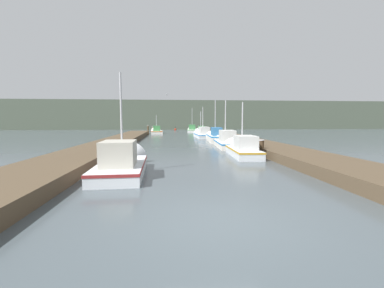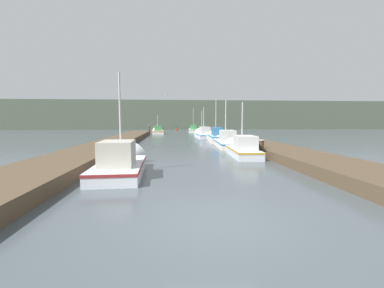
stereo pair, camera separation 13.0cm
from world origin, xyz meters
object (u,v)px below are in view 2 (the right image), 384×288
at_px(mooring_piling_0, 149,129).
at_px(mooring_piling_1, 261,148).
at_px(fishing_boat_3, 215,137).
at_px(fishing_boat_4, 203,134).
at_px(seagull_lead, 168,95).
at_px(mooring_piling_2, 154,129).
at_px(channel_buoy, 177,129).
at_px(fishing_boat_7, 193,130).
at_px(fishing_boat_2, 225,141).
at_px(fishing_boat_0, 122,162).
at_px(fishing_boat_1, 241,148).
at_px(fishing_boat_6, 158,131).

distance_m(mooring_piling_0, mooring_piling_1, 27.59).
relative_size(fishing_boat_3, fishing_boat_4, 1.06).
distance_m(fishing_boat_3, seagull_lead, 8.60).
relative_size(mooring_piling_2, channel_buoy, 1.01).
bearing_deg(fishing_boat_7, channel_buoy, 113.97).
bearing_deg(mooring_piling_1, fishing_boat_2, 99.22).
bearing_deg(fishing_boat_3, channel_buoy, 98.92).
distance_m(fishing_boat_0, fishing_boat_3, 15.84).
xyz_separation_m(fishing_boat_1, fishing_boat_4, (-0.32, 16.03, -0.00)).
relative_size(fishing_boat_0, mooring_piling_2, 5.38).
bearing_deg(fishing_boat_3, fishing_boat_2, -87.85).
bearing_deg(fishing_boat_1, mooring_piling_0, 109.89).
height_order(channel_buoy, seagull_lead, seagull_lead).
distance_m(fishing_boat_7, channel_buoy, 8.84).
distance_m(fishing_boat_3, fishing_boat_6, 18.12).
distance_m(fishing_boat_0, mooring_piling_2, 36.76).
distance_m(fishing_boat_2, channel_buoy, 35.17).
bearing_deg(seagull_lead, fishing_boat_1, -171.17).
height_order(fishing_boat_0, fishing_boat_3, fishing_boat_3).
bearing_deg(fishing_boat_7, fishing_boat_6, -136.35).
bearing_deg(fishing_boat_1, mooring_piling_2, 106.05).
xyz_separation_m(fishing_boat_1, fishing_boat_3, (0.12, 9.80, 0.09)).
bearing_deg(fishing_boat_7, fishing_boat_0, -94.68).
xyz_separation_m(fishing_boat_1, fishing_boat_7, (-0.23, 31.73, -0.02)).
height_order(fishing_boat_0, channel_buoy, fishing_boat_0).
height_order(fishing_boat_6, seagull_lead, seagull_lead).
bearing_deg(seagull_lead, fishing_boat_0, 167.07).
relative_size(fishing_boat_1, channel_buoy, 5.49).
xyz_separation_m(fishing_boat_6, mooring_piling_2, (-0.98, 5.40, 0.16)).
height_order(fishing_boat_6, mooring_piling_0, fishing_boat_6).
relative_size(fishing_boat_2, fishing_boat_6, 1.07).
relative_size(mooring_piling_1, mooring_piling_2, 1.01).
bearing_deg(fishing_boat_0, seagull_lead, 83.13).
bearing_deg(fishing_boat_6, mooring_piling_1, -79.01).
bearing_deg(mooring_piling_0, fishing_boat_1, -73.01).
distance_m(fishing_boat_1, channel_buoy, 40.20).
xyz_separation_m(fishing_boat_0, fishing_boat_3, (6.44, 14.47, 0.09)).
relative_size(fishing_boat_7, channel_buoy, 6.53).
xyz_separation_m(fishing_boat_4, fishing_boat_6, (-6.19, 10.64, -0.06)).
xyz_separation_m(fishing_boat_6, fishing_boat_7, (6.29, 5.06, 0.04)).
bearing_deg(fishing_boat_0, fishing_boat_6, 88.23).
bearing_deg(fishing_boat_7, mooring_piling_0, -135.05).
distance_m(fishing_boat_6, mooring_piling_2, 5.49).
xyz_separation_m(fishing_boat_3, fishing_boat_7, (-0.35, 21.92, -0.11)).
bearing_deg(channel_buoy, mooring_piling_1, -84.22).
bearing_deg(fishing_boat_6, fishing_boat_2, -77.41).
relative_size(mooring_piling_0, mooring_piling_1, 1.35).
relative_size(fishing_boat_2, fishing_boat_4, 1.13).
bearing_deg(mooring_piling_0, fishing_boat_4, -51.53).
xyz_separation_m(fishing_boat_0, fishing_boat_4, (6.00, 20.69, -0.00)).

